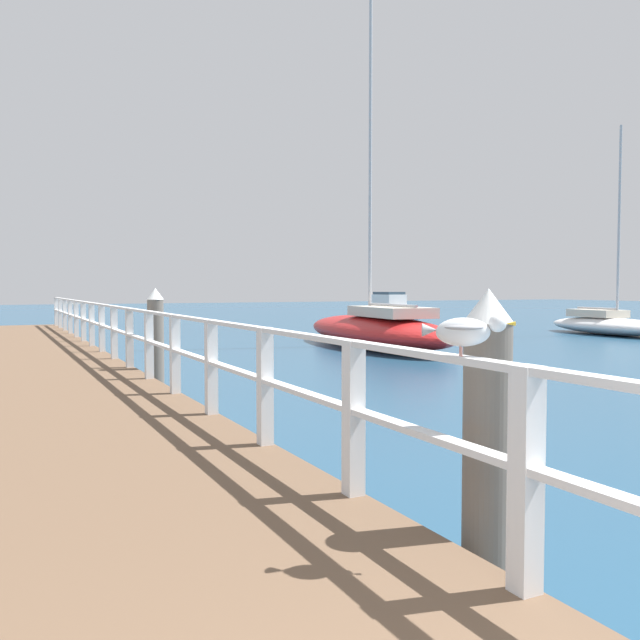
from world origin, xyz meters
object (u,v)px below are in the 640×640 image
Objects in this scene: dock_piling_far at (156,340)px; boat_3 at (392,309)px; seagull_foreground at (465,330)px; boat_0 at (376,329)px; boat_2 at (610,324)px; dock_piling_near at (487,445)px.

dock_piling_far is 0.32× the size of boat_3.
dock_piling_far is at bearing -151.34° from seagull_foreground.
boat_2 is (11.10, 0.73, -0.15)m from boat_0.
dock_piling_near is at bearing -113.61° from boat_0.
boat_0 is at bearing 37.01° from dock_piling_far.
dock_piling_far is 30.68m from boat_3.
seagull_foreground is 0.05× the size of boat_2.
seagull_foreground is 0.04× the size of boat_0.
boat_2 reaches higher than dock_piling_far.
boat_0 reaches higher than dock_piling_near.
boat_3 is (0.42, 16.63, 0.12)m from boat_2.
dock_piling_near is 0.32× the size of boat_3.
seagull_foreground is (-0.37, -8.96, 0.69)m from dock_piling_far.
dock_piling_near is 37.76m from boat_3.
dock_piling_near is at bearing -119.07° from boat_3.
boat_3 is (11.52, 17.36, -0.02)m from boat_0.
dock_piling_near is 8.70m from dock_piling_far.
dock_piling_far reaches higher than boat_3.
dock_piling_near is 24.80m from boat_2.
dock_piling_far is at bearing -137.80° from boat_0.
boat_3 is at bearing -84.45° from boat_2.
dock_piling_near is 0.17× the size of boat_0.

